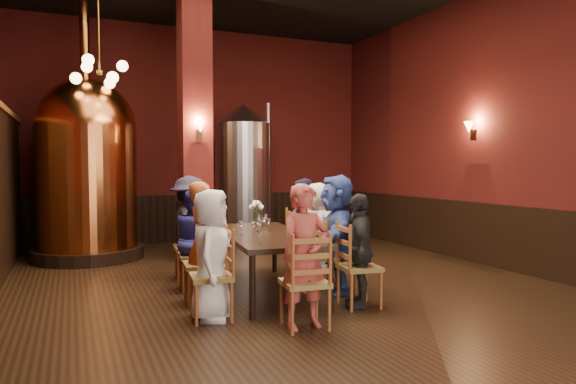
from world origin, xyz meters
name	(u,v)px	position (x,y,z in m)	size (l,w,h in m)	color
room	(271,113)	(0.00, 0.00, 2.25)	(10.00, 10.02, 4.50)	black
wainscot_right	(512,238)	(3.96, 0.00, 0.50)	(0.08, 9.90, 1.00)	black
wainscot_back	(187,218)	(0.00, 4.96, 0.50)	(7.90, 0.08, 1.00)	black
column	(195,128)	(-0.30, 2.80, 2.25)	(0.58, 0.58, 4.50)	#4C1310
partition	(5,192)	(-3.20, 3.20, 1.20)	(0.22, 3.50, 2.40)	black
pendant_cluster	(99,72)	(-1.80, 2.90, 3.10)	(0.90, 0.90, 1.70)	#A57226
sconce_wall	(474,130)	(3.90, 0.80, 2.20)	(0.20, 0.20, 0.36)	black
sconce_column	(199,130)	(-0.30, 2.50, 2.20)	(0.20, 0.20, 0.36)	black
dining_table	(265,238)	(0.03, 0.28, 0.69)	(1.24, 2.49, 0.75)	black
chair_0	(211,276)	(-0.92, -0.63, 0.46)	(0.46, 0.46, 0.92)	#995627
person_0	(211,255)	(-0.92, -0.63, 0.69)	(0.67, 0.44, 1.37)	white
chair_1	(202,264)	(-0.85, 0.03, 0.46)	(0.46, 0.46, 0.92)	#995627
person_1	(202,243)	(-0.85, 0.03, 0.72)	(0.52, 0.34, 1.43)	#9C401A
chair_2	(196,255)	(-0.78, 0.69, 0.46)	(0.46, 0.46, 0.92)	#995627
person_2	(195,240)	(-0.78, 0.69, 0.66)	(0.64, 0.31, 1.31)	navy
chair_3	(190,247)	(-0.72, 1.36, 0.46)	(0.46, 0.46, 0.92)	#995627
person_3	(190,228)	(-0.72, 1.36, 0.74)	(0.95, 0.55, 1.47)	black
chair_4	(359,267)	(0.77, -0.80, 0.46)	(0.46, 0.46, 0.92)	#995627
person_4	(359,250)	(0.77, -0.80, 0.65)	(0.76, 0.32, 1.30)	black
chair_5	(337,257)	(0.84, -0.14, 0.46)	(0.46, 0.46, 0.92)	#995627
person_5	(337,234)	(0.84, -0.14, 0.75)	(1.40, 0.44, 1.50)	#2E458B
chair_6	(319,249)	(0.91, 0.52, 0.46)	(0.46, 0.46, 0.92)	#995627
person_6	(319,232)	(0.91, 0.52, 0.69)	(0.67, 0.44, 1.38)	beige
chair_7	(303,242)	(0.98, 1.19, 0.46)	(0.46, 0.46, 0.92)	#995627
person_7	(303,225)	(0.98, 1.19, 0.71)	(0.69, 0.34, 1.43)	#191B32
chair_8	(305,282)	(-0.13, -1.27, 0.46)	(0.46, 0.46, 0.92)	#995627
person_8	(305,256)	(-0.13, -1.27, 0.72)	(0.53, 0.34, 1.44)	#A94038
copper_kettle	(87,167)	(-1.99, 3.63, 1.60)	(1.86, 1.86, 4.38)	black
steel_vessel	(244,174)	(1.03, 4.25, 1.43)	(1.29, 1.29, 2.87)	#B2B2B7
rose_vase	(257,209)	(0.24, 1.18, 0.99)	(0.22, 0.22, 0.37)	white
wine_glass_0	(264,223)	(0.15, 0.64, 0.83)	(0.07, 0.07, 0.17)	white
wine_glass_1	(259,221)	(0.20, 0.99, 0.83)	(0.07, 0.07, 0.17)	white
wine_glass_2	(266,220)	(0.32, 1.05, 0.83)	(0.07, 0.07, 0.17)	white
wine_glass_3	(253,229)	(-0.19, 0.11, 0.83)	(0.07, 0.07, 0.17)	white
wine_glass_4	(292,232)	(0.13, -0.32, 0.83)	(0.07, 0.07, 0.17)	white
wine_glass_5	(258,226)	(-0.02, 0.43, 0.83)	(0.07, 0.07, 0.17)	white
wine_glass_6	(260,227)	(-0.03, 0.32, 0.83)	(0.07, 0.07, 0.17)	white
wine_glass_7	(241,228)	(-0.30, 0.27, 0.83)	(0.07, 0.07, 0.17)	white
wine_glass_8	(269,225)	(0.13, 0.43, 0.83)	(0.07, 0.07, 0.17)	white
wine_glass_9	(259,237)	(-0.37, -0.59, 0.83)	(0.07, 0.07, 0.17)	white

